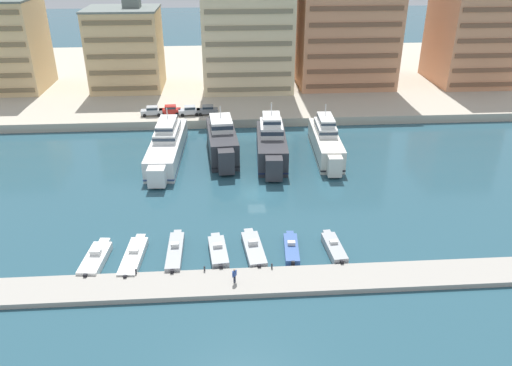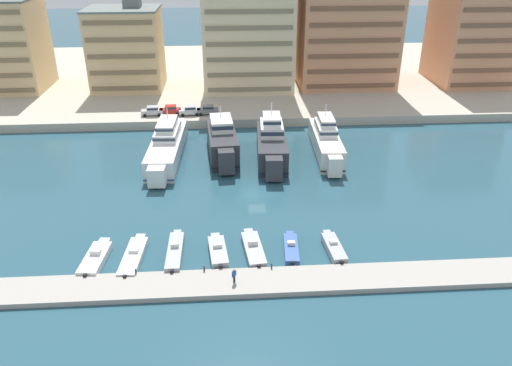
{
  "view_description": "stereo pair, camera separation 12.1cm",
  "coord_description": "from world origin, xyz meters",
  "px_view_note": "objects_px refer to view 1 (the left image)",
  "views": [
    {
      "loc": [
        -4.42,
        -62.36,
        33.0
      ],
      "look_at": [
        -0.22,
        -1.68,
        2.5
      ],
      "focal_mm": 35.0,
      "sensor_mm": 36.0,
      "label": 1
    },
    {
      "loc": [
        -4.3,
        -62.37,
        33.0
      ],
      "look_at": [
        -0.22,
        -1.68,
        2.5
      ],
      "focal_mm": 35.0,
      "sensor_mm": 36.0,
      "label": 2
    }
  ],
  "objects_px": {
    "motorboat_grey_mid_right": "(334,248)",
    "car_silver_far_left": "(152,111)",
    "motorboat_blue_center_right": "(291,248)",
    "car_grey_center_left": "(207,110)",
    "car_red_left": "(170,110)",
    "motorboat_white_left": "(134,257)",
    "motorboat_grey_mid_left": "(175,252)",
    "yacht_ivory_center_left": "(326,142)",
    "motorboat_white_far_left": "(96,259)",
    "car_silver_mid_left": "(190,110)",
    "motorboat_grey_center_left": "(218,252)",
    "motorboat_grey_center": "(254,249)",
    "yacht_white_far_left": "(167,145)",
    "yacht_charcoal_left": "(222,141)",
    "yacht_charcoal_mid_left": "(271,144)",
    "pedestrian_near_edge": "(234,274)"
  },
  "relations": [
    {
      "from": "motorboat_white_left",
      "to": "motorboat_blue_center_right",
      "type": "bearing_deg",
      "value": 1.58
    },
    {
      "from": "motorboat_white_far_left",
      "to": "car_red_left",
      "type": "bearing_deg",
      "value": 84.38
    },
    {
      "from": "motorboat_grey_center_left",
      "to": "motorboat_grey_center",
      "type": "distance_m",
      "value": 4.1
    },
    {
      "from": "motorboat_white_far_left",
      "to": "motorboat_grey_mid_right",
      "type": "xyz_separation_m",
      "value": [
        26.99,
        0.19,
        0.04
      ]
    },
    {
      "from": "motorboat_white_far_left",
      "to": "car_grey_center_left",
      "type": "bearing_deg",
      "value": 75.56
    },
    {
      "from": "car_silver_mid_left",
      "to": "pedestrian_near_edge",
      "type": "relative_size",
      "value": 2.53
    },
    {
      "from": "motorboat_grey_mid_right",
      "to": "car_silver_far_left",
      "type": "xyz_separation_m",
      "value": [
        -25.88,
        45.44,
        2.09
      ]
    },
    {
      "from": "motorboat_grey_mid_left",
      "to": "car_silver_far_left",
      "type": "xyz_separation_m",
      "value": [
        -7.67,
        45.06,
        2.08
      ]
    },
    {
      "from": "motorboat_white_far_left",
      "to": "yacht_charcoal_left",
      "type": "bearing_deg",
      "value": 63.65
    },
    {
      "from": "motorboat_white_far_left",
      "to": "motorboat_white_left",
      "type": "xyz_separation_m",
      "value": [
        4.16,
        0.14,
        -0.05
      ]
    },
    {
      "from": "motorboat_grey_mid_right",
      "to": "car_silver_far_left",
      "type": "height_order",
      "value": "car_silver_far_left"
    },
    {
      "from": "yacht_white_far_left",
      "to": "motorboat_grey_mid_right",
      "type": "xyz_separation_m",
      "value": [
        21.56,
        -28.68,
        -1.63
      ]
    },
    {
      "from": "yacht_white_far_left",
      "to": "motorboat_white_left",
      "type": "distance_m",
      "value": 28.81
    },
    {
      "from": "car_red_left",
      "to": "motorboat_grey_mid_right",
      "type": "bearing_deg",
      "value": -63.86
    },
    {
      "from": "motorboat_grey_center",
      "to": "car_silver_mid_left",
      "type": "bearing_deg",
      "value": 101.93
    },
    {
      "from": "yacht_charcoal_left",
      "to": "motorboat_grey_mid_right",
      "type": "distance_m",
      "value": 31.58
    },
    {
      "from": "yacht_charcoal_mid_left",
      "to": "motorboat_white_left",
      "type": "height_order",
      "value": "yacht_charcoal_mid_left"
    },
    {
      "from": "motorboat_white_far_left",
      "to": "yacht_white_far_left",
      "type": "bearing_deg",
      "value": 79.36
    },
    {
      "from": "yacht_charcoal_left",
      "to": "car_silver_far_left",
      "type": "xyz_separation_m",
      "value": [
        -13.31,
        16.55,
        0.09
      ]
    },
    {
      "from": "car_silver_mid_left",
      "to": "motorboat_grey_mid_left",
      "type": "bearing_deg",
      "value": -89.37
    },
    {
      "from": "motorboat_blue_center_right",
      "to": "motorboat_white_left",
      "type": "bearing_deg",
      "value": -178.42
    },
    {
      "from": "yacht_ivory_center_left",
      "to": "motorboat_blue_center_right",
      "type": "bearing_deg",
      "value": -108.67
    },
    {
      "from": "yacht_white_far_left",
      "to": "car_red_left",
      "type": "xyz_separation_m",
      "value": [
        -0.9,
        17.1,
        0.46
      ]
    },
    {
      "from": "yacht_charcoal_left",
      "to": "motorboat_grey_center",
      "type": "bearing_deg",
      "value": -83.34
    },
    {
      "from": "car_red_left",
      "to": "yacht_white_far_left",
      "type": "bearing_deg",
      "value": -87.0
    },
    {
      "from": "motorboat_blue_center_right",
      "to": "car_red_left",
      "type": "relative_size",
      "value": 1.6
    },
    {
      "from": "motorboat_blue_center_right",
      "to": "motorboat_grey_mid_right",
      "type": "distance_m",
      "value": 4.9
    },
    {
      "from": "car_red_left",
      "to": "motorboat_white_left",
      "type": "bearing_deg",
      "value": -90.46
    },
    {
      "from": "motorboat_grey_mid_right",
      "to": "car_silver_far_left",
      "type": "relative_size",
      "value": 1.58
    },
    {
      "from": "motorboat_grey_center",
      "to": "car_silver_mid_left",
      "type": "distance_m",
      "value": 45.7
    },
    {
      "from": "yacht_charcoal_left",
      "to": "motorboat_grey_mid_right",
      "type": "relative_size",
      "value": 2.51
    },
    {
      "from": "motorboat_grey_center",
      "to": "car_silver_far_left",
      "type": "relative_size",
      "value": 1.87
    },
    {
      "from": "motorboat_grey_mid_right",
      "to": "car_silver_mid_left",
      "type": "height_order",
      "value": "car_silver_mid_left"
    },
    {
      "from": "motorboat_grey_mid_right",
      "to": "motorboat_grey_center_left",
      "type": "bearing_deg",
      "value": 179.64
    },
    {
      "from": "motorboat_white_left",
      "to": "car_grey_center_left",
      "type": "xyz_separation_m",
      "value": [
        7.56,
        45.37,
        2.18
      ]
    },
    {
      "from": "car_silver_far_left",
      "to": "car_grey_center_left",
      "type": "height_order",
      "value": "same"
    },
    {
      "from": "yacht_charcoal_mid_left",
      "to": "motorboat_blue_center_right",
      "type": "height_order",
      "value": "yacht_charcoal_mid_left"
    },
    {
      "from": "motorboat_white_far_left",
      "to": "motorboat_grey_center",
      "type": "height_order",
      "value": "motorboat_white_far_left"
    },
    {
      "from": "yacht_charcoal_left",
      "to": "car_red_left",
      "type": "distance_m",
      "value": 19.56
    },
    {
      "from": "motorboat_grey_mid_right",
      "to": "car_grey_center_left",
      "type": "xyz_separation_m",
      "value": [
        -15.27,
        45.32,
        2.09
      ]
    },
    {
      "from": "yacht_charcoal_left",
      "to": "pedestrian_near_edge",
      "type": "relative_size",
      "value": 10.02
    },
    {
      "from": "motorboat_grey_mid_left",
      "to": "motorboat_grey_mid_right",
      "type": "xyz_separation_m",
      "value": [
        18.21,
        -0.39,
        -0.01
      ]
    },
    {
      "from": "car_silver_far_left",
      "to": "car_red_left",
      "type": "distance_m",
      "value": 3.44
    },
    {
      "from": "pedestrian_near_edge",
      "to": "motorboat_grey_mid_left",
      "type": "bearing_deg",
      "value": 137.64
    },
    {
      "from": "motorboat_blue_center_right",
      "to": "car_silver_far_left",
      "type": "distance_m",
      "value": 49.71
    },
    {
      "from": "yacht_charcoal_left",
      "to": "car_silver_far_left",
      "type": "relative_size",
      "value": 3.98
    },
    {
      "from": "car_silver_far_left",
      "to": "motorboat_blue_center_right",
      "type": "bearing_deg",
      "value": -64.98
    },
    {
      "from": "motorboat_blue_center_right",
      "to": "car_grey_center_left",
      "type": "bearing_deg",
      "value": 103.04
    },
    {
      "from": "car_red_left",
      "to": "car_silver_far_left",
      "type": "bearing_deg",
      "value": -174.42
    },
    {
      "from": "yacht_charcoal_mid_left",
      "to": "pedestrian_near_edge",
      "type": "relative_size",
      "value": 10.56
    }
  ]
}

